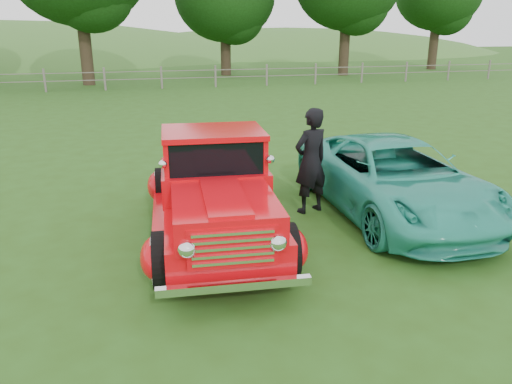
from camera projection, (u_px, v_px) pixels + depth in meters
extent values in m
plane|color=#274B14|center=(280.00, 260.00, 7.31)|extent=(140.00, 140.00, 0.00)
ellipsoid|color=#306023|center=(285.00, 80.00, 70.24)|extent=(72.00, 52.00, 14.00)
cube|color=#696158|center=(162.00, 79.00, 27.34)|extent=(48.00, 0.04, 0.04)
cube|color=#696158|center=(161.00, 71.00, 27.22)|extent=(48.00, 0.04, 0.04)
cylinder|color=#2D2216|center=(85.00, 42.00, 28.55)|extent=(0.70, 0.70, 4.84)
cylinder|color=#2D2216|center=(226.00, 48.00, 34.55)|extent=(0.70, 0.70, 3.74)
cylinder|color=#2D2216|center=(345.00, 43.00, 34.52)|extent=(0.70, 0.70, 4.40)
cylinder|color=#2D2216|center=(434.00, 42.00, 39.46)|extent=(0.70, 0.70, 4.18)
cylinder|color=black|center=(162.00, 260.00, 6.46)|extent=(0.30, 0.78, 0.76)
cylinder|color=black|center=(287.00, 251.00, 6.73)|extent=(0.30, 0.78, 0.76)
cylinder|color=black|center=(162.00, 188.00, 9.36)|extent=(0.30, 0.78, 0.76)
cylinder|color=black|center=(250.00, 183.00, 9.63)|extent=(0.30, 0.78, 0.76)
cube|color=red|center=(214.00, 202.00, 7.98)|extent=(1.92, 4.72, 0.44)
ellipsoid|color=red|center=(156.00, 258.00, 6.44)|extent=(0.47, 0.78, 0.54)
ellipsoid|color=red|center=(292.00, 247.00, 6.73)|extent=(0.47, 0.78, 0.54)
ellipsoid|color=red|center=(159.00, 186.00, 9.33)|extent=(0.47, 0.78, 0.54)
ellipsoid|color=red|center=(253.00, 181.00, 9.63)|extent=(0.47, 0.78, 0.54)
cube|color=red|center=(225.00, 214.00, 6.41)|extent=(1.45, 1.70, 0.42)
cube|color=red|center=(214.00, 180.00, 7.76)|extent=(1.70, 1.47, 0.44)
cube|color=black|center=(213.00, 150.00, 7.61)|extent=(1.53, 1.23, 0.50)
cube|color=red|center=(213.00, 132.00, 7.52)|extent=(1.61, 1.34, 0.08)
cube|color=red|center=(207.00, 159.00, 9.13)|extent=(1.33, 2.04, 0.45)
cube|color=white|center=(233.00, 248.00, 5.69)|extent=(1.07, 0.18, 0.50)
cube|color=white|center=(235.00, 286.00, 5.73)|extent=(1.81, 0.24, 0.10)
cube|color=white|center=(203.00, 171.00, 10.29)|extent=(1.71, 0.24, 0.10)
imported|color=teal|center=(394.00, 178.00, 8.93)|extent=(2.30, 4.89, 1.35)
imported|color=black|center=(311.00, 161.00, 8.95)|extent=(0.81, 0.66, 1.92)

